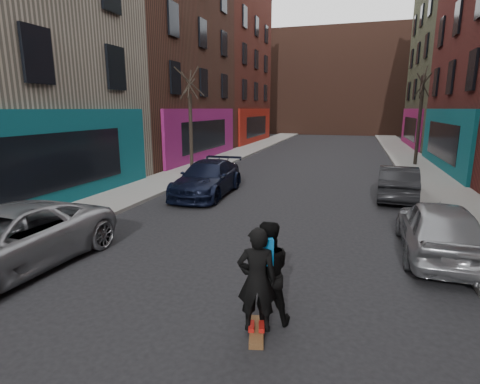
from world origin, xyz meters
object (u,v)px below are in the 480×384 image
Objects in this scene: tree_right_far at (421,108)px; parked_right_far at (439,228)px; parked_right_end at (398,182)px; pedestrian at (266,272)px; parked_left_far at (4,241)px; tree_left_far at (190,111)px; skateboarder at (257,280)px; parked_left_end at (207,178)px; skateboard at (256,331)px.

parked_right_far is (-1.60, -15.62, -2.83)m from tree_right_far.
pedestrian reaches higher than parked_right_end.
pedestrian is (5.88, -0.27, 0.18)m from parked_left_far.
tree_left_far is 3.85× the size of skateboarder.
parked_left_end is 2.72× the size of pedestrian.
skateboarder reaches higher than parked_right_end.
parked_left_end is at bearing -83.35° from pedestrian.
skateboard is at bearing -65.53° from parked_left_end.
parked_right_far is at bearing 24.90° from parked_left_far.
parked_left_far is (-10.80, -19.40, -2.82)m from tree_right_far.
parked_left_end is (3.00, -5.09, -2.68)m from tree_left_far.
parked_left_end is 10.03m from skateboard.
skateboard is at bearing -62.17° from tree_left_far.
skateboarder is at bearing -103.91° from tree_right_far.
parked_left_far is at bearing 159.72° from skateboard.
pedestrian is at bearing -110.49° from skateboarder.
tree_left_far is 3.68× the size of pedestrian.
skateboard is at bearing 180.00° from skateboarder.
parked_right_end is 2.38× the size of skateboarder.
parked_left_far is at bearing -20.28° from skateboarder.
parked_right_far is at bearing -31.93° from parked_left_end.
pedestrian is at bearing 77.92° from parked_right_end.
pedestrian reaches higher than parked_right_far.
pedestrian is (4.48, -8.58, 0.19)m from parked_left_end.
skateboard is (-3.37, -4.45, -0.65)m from parked_right_far.
tree_left_far is 1.58× the size of parked_right_far.
tree_left_far reaches higher than skateboarder.
parked_left_end is (1.40, 8.31, -0.01)m from parked_left_far.
skateboarder is at bearing -4.00° from parked_left_far.
parked_left_far reaches higher than parked_left_end.
parked_left_end is 9.02m from parked_right_far.
parked_left_far reaches higher than parked_right_far.
skateboard is 0.93m from pedestrian.
tree_left_far is 13.76m from parked_left_far.
tree_right_far is at bearing 62.37° from skateboard.
parked_right_far is 2.44× the size of skateboarder.
skateboard is at bearing -4.00° from parked_left_far.
tree_right_far reaches higher than tree_left_far.
skateboard is at bearing -103.91° from tree_right_far.
tree_right_far is (12.40, 6.00, 0.15)m from tree_left_far.
skateboarder is at bearing 54.32° from parked_right_far.
parked_right_far is at bearing -140.87° from skateboarder.
pedestrian is (-2.99, -10.12, 0.23)m from parked_right_end.
skateboard is 0.45× the size of pedestrian.
pedestrian reaches higher than parked_left_end.
tree_left_far is 16.10m from skateboarder.
tree_right_far is 1.34× the size of parked_left_far.
skateboarder reaches higher than parked_right_far.
parked_right_end is (10.46, -3.54, -2.72)m from tree_left_far.
tree_left_far reaches higher than parked_right_far.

